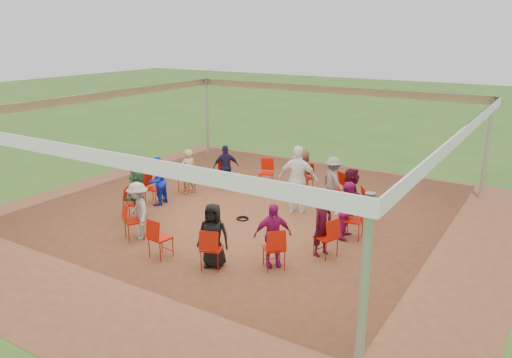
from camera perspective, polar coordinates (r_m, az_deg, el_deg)
The scene contains 32 objects.
ground at distance 13.16m, azimuth -1.29°, elevation -4.63°, with size 80.00×80.00×0.00m, color #31571B.
dirt_patch at distance 13.16m, azimuth -1.29°, elevation -4.60°, with size 13.00×13.00×0.00m, color brown.
tent at distance 12.50m, azimuth -1.36°, elevation 5.56°, with size 10.33×10.33×3.00m.
chair_0 at distance 12.07m, azimuth 11.09°, elevation -4.67°, with size 0.42×0.44×0.90m, color #BA1203, non-canonical shape.
chair_1 at distance 13.28m, azimuth 11.25°, elevation -2.69°, with size 0.42×0.44×0.90m, color #BA1203, non-canonical shape.
chair_2 at distance 14.39m, azimuth 9.17°, elevation -1.06°, with size 0.42×0.44×0.90m, color #BA1203, non-canonical shape.
chair_3 at distance 15.23m, azimuth 5.59°, elevation 0.07°, with size 0.42×0.44×0.90m, color #BA1203, non-canonical shape.
chair_4 at distance 15.69m, azimuth 1.17°, elevation 0.64°, with size 0.42×0.44×0.90m, color #BA1203, non-canonical shape.
chair_5 at distance 15.70m, azimuth -3.51°, elevation 0.63°, with size 0.42×0.44×0.90m, color #BA1203, non-canonical shape.
chair_6 at distance 15.28m, azimuth -7.95°, elevation 0.04°, with size 0.42×0.44×0.90m, color #BA1203, non-canonical shape.
chair_7 at distance 14.46m, azimuth -11.59°, elevation -1.10°, with size 0.42×0.44×0.90m, color #BA1203, non-canonical shape.
chair_8 at distance 13.36m, azimuth -13.79°, elevation -2.74°, with size 0.42×0.44×0.90m, color #BA1203, non-canonical shape.
chair_9 at distance 12.15m, azimuth -13.77°, elevation -4.70°, with size 0.42×0.44×0.90m, color #BA1203, non-canonical shape.
chair_10 at distance 11.08m, azimuth -10.86°, elevation -6.64°, with size 0.42×0.44×0.90m, color #BA1203, non-canonical shape.
chair_11 at distance 10.43m, azimuth -5.07°, elevation -7.92°, with size 0.42×0.44×0.90m, color #BA1203, non-canonical shape.
chair_12 at distance 10.40m, azimuth 2.06°, elevation -7.92°, with size 0.42×0.44×0.90m, color #BA1203, non-canonical shape.
chair_13 at distance 11.02m, azimuth 8.00°, elevation -6.62°, with size 0.42×0.44×0.90m, color #BA1203, non-canonical shape.
person_seated_0 at distance 12.01m, azimuth 10.60°, elevation -3.49°, with size 0.67×0.39×1.38m, color #991265.
person_seated_1 at distance 13.18m, azimuth 10.80°, elevation -1.69°, with size 1.28×0.48×1.38m, color #3C0817.
person_seated_2 at distance 14.25m, azimuth 8.82°, elevation -0.18°, with size 0.89×0.44×1.38m, color slate.
person_seated_3 at distance 15.07m, azimuth 5.37°, elevation 0.87°, with size 0.67×0.38×1.38m, color brown.
person_seated_4 at distance 15.52m, azimuth -3.45°, elevation 1.38°, with size 0.81×0.41×1.38m, color #1B1639.
person_seated_5 at distance 15.11m, azimuth -7.75°, elevation 0.83°, with size 0.50×0.33×1.38m, color tan.
person_seated_6 at distance 14.32m, azimuth -11.26°, elevation -0.23°, with size 0.67×0.39×1.38m, color #0E28B9.
person_seated_7 at distance 13.26m, azimuth -13.35°, elevation -1.74°, with size 1.28×0.48×1.38m, color #284C30.
person_seated_8 at distance 12.09m, azimuth -13.30°, elevation -3.53°, with size 0.89×0.44×1.38m, color #9F9C8D.
person_seated_9 at distance 10.43m, azimuth -4.91°, elevation -6.43°, with size 0.67×0.38×1.38m, color black.
person_seated_10 at distance 10.41m, azimuth 1.90°, elevation -6.43°, with size 0.81×0.41×1.38m, color #991265.
person_seated_11 at distance 11.00m, azimuth 7.59°, elevation -5.26°, with size 0.50×0.33×1.38m, color #3C0817.
standing_person at distance 13.42m, azimuth 4.82°, elevation -0.06°, with size 1.08×0.55×1.85m, color white.
cable_coil at distance 13.14m, azimuth -1.53°, elevation -4.57°, with size 0.41×0.41×0.03m.
laptop at distance 12.07m, azimuth 9.84°, elevation -3.60°, with size 0.28×0.34×0.22m.
Camera 1 is at (6.74, -10.25, 4.77)m, focal length 35.00 mm.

